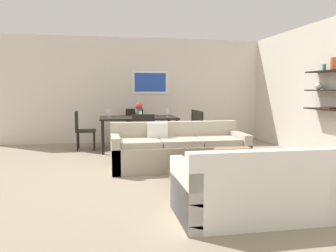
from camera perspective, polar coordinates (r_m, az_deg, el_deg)
The scene contains 20 objects.
ground_plane at distance 5.68m, azimuth 1.61°, elevation -7.73°, with size 18.00×18.00×0.00m, color gray.
back_wall_unit at distance 9.04m, azimuth -1.26°, elevation 6.04°, with size 8.40×0.09×2.70m.
right_wall_shelf_unit at distance 7.31m, azimuth 24.56°, elevation 5.49°, with size 0.34×8.20×2.70m.
sofa_beige at distance 5.96m, azimuth 1.73°, elevation -4.21°, with size 2.33×0.90×0.78m.
loveseat_white at distance 3.79m, azimuth 13.55°, elevation -10.35°, with size 1.56×0.90×0.78m.
coffee_table at distance 4.90m, azimuth 8.22°, elevation -7.73°, with size 1.14×1.09×0.38m.
decorative_bowl at distance 4.82m, azimuth 9.43°, elevation -5.12°, with size 0.31×0.31×0.09m.
candle_jar at distance 5.07m, azimuth 10.86°, elevation -4.74°, with size 0.07×0.07×0.06m, color silver.
apple_on_coffee_table at distance 4.79m, azimuth 4.95°, elevation -5.25°, with size 0.07×0.07×0.07m, color #669E2D.
dining_table at distance 7.72m, azimuth -5.00°, elevation 1.03°, with size 1.71×1.03×0.75m.
dining_chair_foot at distance 6.83m, azimuth -4.24°, elevation -1.11°, with size 0.44×0.44×0.88m.
dining_chair_right_far at distance 8.18m, azimuth 3.69°, elevation 0.07°, with size 0.44×0.44×0.88m.
dining_chair_head at distance 8.64m, azimuth -5.59°, elevation 0.38°, with size 0.44×0.44×0.88m.
dining_chair_right_near at distance 7.73m, azimuth 4.53°, elevation -0.27°, with size 0.44×0.44×0.88m.
dining_chair_left_far at distance 7.94m, azimuth -14.26°, elevation -0.27°, with size 0.44×0.44×0.88m.
wine_glass_left_far at distance 7.79m, azimuth -9.85°, elevation 2.45°, with size 0.08×0.08×0.17m.
wine_glass_foot at distance 7.25m, azimuth -4.67°, elevation 2.11°, with size 0.07×0.07×0.15m.
wine_glass_head at distance 8.15m, azimuth -5.33°, elevation 2.54°, with size 0.06×0.06×0.16m.
wine_glass_right_near at distance 7.67m, azimuth -0.10°, elevation 2.51°, with size 0.07×0.07×0.18m.
centerpiece_vase at distance 7.73m, azimuth -4.88°, elevation 2.92°, with size 0.16×0.16×0.32m.
Camera 1 is at (-1.17, -5.39, 1.35)m, focal length 36.31 mm.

